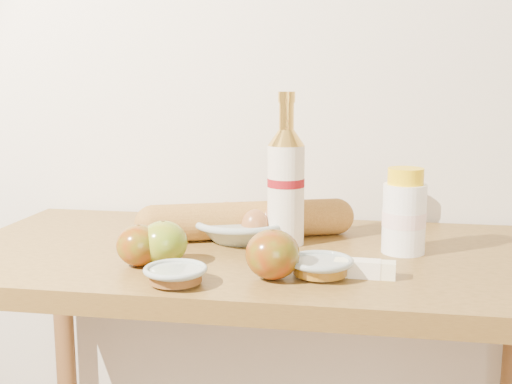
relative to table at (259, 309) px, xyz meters
The scene contains 12 objects.
back_wall 0.62m from the table, 90.00° to the left, with size 3.50×0.02×2.60m, color beige.
table is the anchor object (origin of this frame).
bourbon_bottle 0.26m from the table, 48.04° to the left, with size 0.09×0.09×0.31m.
cream_bottle 0.34m from the table, ahead, with size 0.09×0.09×0.16m.
egg_bowl 0.17m from the table, 122.45° to the left, with size 0.25×0.25×0.07m.
baguette 0.19m from the table, 114.65° to the left, with size 0.46×0.24×0.08m.
apple_yellowgreen 0.26m from the table, 139.42° to the right, with size 0.11×0.11×0.08m.
apple_redgreen_front 0.29m from the table, 143.16° to the right, with size 0.10×0.10×0.08m.
apple_redgreen_right 0.25m from the table, 73.33° to the right, with size 0.11×0.11×0.08m.
sugar_bowl 0.29m from the table, 112.49° to the right, with size 0.11×0.11×0.03m.
syrup_bowl 0.25m from the table, 49.43° to the right, with size 0.11×0.11×0.03m.
butter_stick 0.29m from the table, 34.91° to the right, with size 0.10×0.03×0.03m.
Camera 1 is at (0.20, -0.02, 1.23)m, focal length 45.00 mm.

